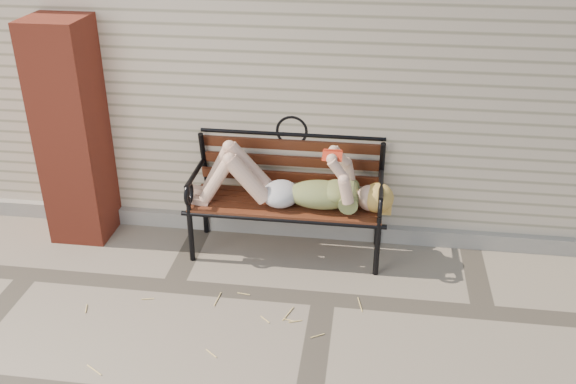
# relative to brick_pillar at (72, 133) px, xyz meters

# --- Properties ---
(ground) EXTENTS (80.00, 80.00, 0.00)m
(ground) POSITION_rel_brick_pillar_xyz_m (2.30, -0.75, -1.00)
(ground) COLOR #766B5A
(ground) RESTS_ON ground
(house_wall) EXTENTS (8.00, 4.00, 3.00)m
(house_wall) POSITION_rel_brick_pillar_xyz_m (2.30, 2.25, 0.50)
(house_wall) COLOR #C4B299
(house_wall) RESTS_ON ground
(foundation_strip) EXTENTS (8.00, 0.10, 0.15)m
(foundation_strip) POSITION_rel_brick_pillar_xyz_m (2.30, 0.22, -0.93)
(foundation_strip) COLOR gray
(foundation_strip) RESTS_ON ground
(brick_pillar) EXTENTS (0.50, 0.50, 2.00)m
(brick_pillar) POSITION_rel_brick_pillar_xyz_m (0.00, 0.00, 0.00)
(brick_pillar) COLOR maroon
(brick_pillar) RESTS_ON ground
(garden_bench) EXTENTS (1.81, 0.72, 1.17)m
(garden_bench) POSITION_rel_brick_pillar_xyz_m (1.91, 0.02, -0.34)
(garden_bench) COLOR black
(garden_bench) RESTS_ON ground
(reading_woman) EXTENTS (1.71, 0.39, 0.54)m
(reading_woman) POSITION_rel_brick_pillar_xyz_m (1.92, -0.13, -0.30)
(reading_woman) COLOR #093544
(reading_woman) RESTS_ON ground
(straw_scatter) EXTENTS (2.97, 1.68, 0.01)m
(straw_scatter) POSITION_rel_brick_pillar_xyz_m (0.72, -1.68, -0.99)
(straw_scatter) COLOR #DFBF6D
(straw_scatter) RESTS_ON ground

